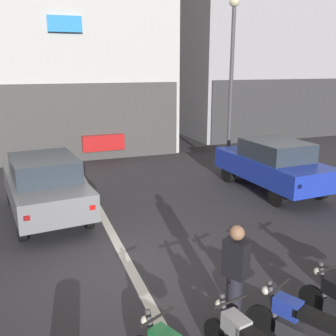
# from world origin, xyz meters

# --- Properties ---
(ground_plane) EXTENTS (120.00, 120.00, 0.00)m
(ground_plane) POSITION_xyz_m (0.00, 0.00, 0.00)
(ground_plane) COLOR #333338
(lane_centre_line) EXTENTS (0.20, 18.00, 0.01)m
(lane_centre_line) POSITION_xyz_m (0.00, 6.00, 0.00)
(lane_centre_line) COLOR silver
(lane_centre_line) RESTS_ON ground
(building_mid_block) EXTENTS (8.63, 9.91, 12.61)m
(building_mid_block) POSITION_xyz_m (0.47, 14.17, 6.29)
(building_mid_block) COLOR silver
(building_mid_block) RESTS_ON ground
(car_grey_crossing_near) EXTENTS (2.20, 4.27, 1.64)m
(car_grey_crossing_near) POSITION_xyz_m (-1.38, 3.37, 0.89)
(car_grey_crossing_near) COLOR black
(car_grey_crossing_near) RESTS_ON ground
(car_blue_parked_kerbside) EXTENTS (2.00, 4.20, 1.64)m
(car_blue_parked_kerbside) POSITION_xyz_m (5.52, 3.16, 0.89)
(car_blue_parked_kerbside) COLOR black
(car_blue_parked_kerbside) RESTS_ON ground
(car_red_down_street) EXTENTS (1.90, 4.16, 1.64)m
(car_red_down_street) POSITION_xyz_m (1.19, 11.05, 0.89)
(car_red_down_street) COLOR black
(car_red_down_street) RESTS_ON ground
(street_lamp) EXTENTS (0.36, 0.36, 6.18)m
(street_lamp) POSITION_xyz_m (5.32, 5.70, 3.81)
(street_lamp) COLOR #47474C
(street_lamp) RESTS_ON ground
(motorcycle_blue_row_centre) EXTENTS (0.81, 1.53, 0.98)m
(motorcycle_blue_row_centre) POSITION_xyz_m (1.55, -3.19, 0.46)
(motorcycle_blue_row_centre) COLOR black
(motorcycle_blue_row_centre) RESTS_ON ground
(person_by_motorcycles) EXTENTS (0.37, 0.42, 1.67)m
(person_by_motorcycles) POSITION_xyz_m (1.04, -2.31, 0.86)
(person_by_motorcycles) COLOR #23232D
(person_by_motorcycles) RESTS_ON ground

